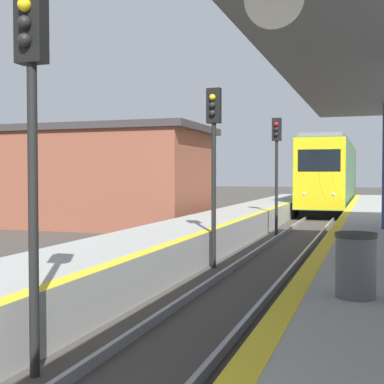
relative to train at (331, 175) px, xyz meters
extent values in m
cube|color=black|center=(0.00, 0.07, -2.08)|extent=(2.30, 15.77, 0.55)
cube|color=#477247|center=(0.00, 0.07, 0.12)|extent=(2.70, 17.52, 3.84)
cube|color=yellow|center=(0.00, -8.61, 0.12)|extent=(2.65, 0.16, 3.76)
cube|color=black|center=(0.00, -8.67, 0.79)|extent=(2.16, 0.06, 1.15)
cube|color=slate|center=(0.00, 0.07, 2.16)|extent=(2.30, 16.64, 0.24)
sphere|color=white|center=(-0.74, -8.67, -0.94)|extent=(0.18, 0.18, 0.18)
sphere|color=white|center=(0.74, -8.67, -0.94)|extent=(0.18, 0.18, 0.18)
cylinder|color=black|center=(-1.24, -31.47, -0.47)|extent=(0.12, 0.12, 3.76)
cube|color=black|center=(-1.24, -31.47, 1.86)|extent=(0.36, 0.20, 0.90)
sphere|color=yellow|center=(-1.24, -31.61, 2.06)|extent=(0.16, 0.16, 0.16)
sphere|color=black|center=(-1.24, -31.61, 1.86)|extent=(0.16, 0.16, 0.16)
sphere|color=black|center=(-1.24, -31.61, 1.65)|extent=(0.16, 0.16, 0.16)
cylinder|color=black|center=(-1.29, -23.61, -0.47)|extent=(0.12, 0.12, 3.76)
cube|color=black|center=(-1.29, -23.61, 1.86)|extent=(0.36, 0.20, 0.90)
sphere|color=yellow|center=(-1.29, -23.74, 2.06)|extent=(0.16, 0.16, 0.16)
sphere|color=black|center=(-1.29, -23.74, 1.86)|extent=(0.16, 0.16, 0.16)
sphere|color=black|center=(-1.29, -23.74, 1.65)|extent=(0.16, 0.16, 0.16)
cylinder|color=black|center=(-0.99, -15.74, -0.47)|extent=(0.12, 0.12, 3.76)
cube|color=black|center=(-0.99, -15.74, 1.86)|extent=(0.36, 0.20, 0.90)
sphere|color=red|center=(-0.99, -15.88, 2.06)|extent=(0.16, 0.16, 0.16)
sphere|color=black|center=(-0.99, -15.88, 1.86)|extent=(0.16, 0.16, 0.16)
sphere|color=black|center=(-0.99, -15.88, 1.65)|extent=(0.16, 0.16, 0.16)
cylinder|color=#4C4C51|center=(2.42, -29.95, -1.07)|extent=(0.49, 0.49, 0.76)
cylinder|color=#262626|center=(2.42, -29.95, -0.67)|extent=(0.52, 0.52, 0.06)
cube|color=brown|center=(-11.16, -14.64, -0.20)|extent=(12.91, 5.47, 4.31)
cube|color=#383333|center=(-11.16, -14.64, 2.11)|extent=(13.55, 5.74, 0.30)
camera|label=1|loc=(2.60, -36.91, 0.10)|focal=50.00mm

